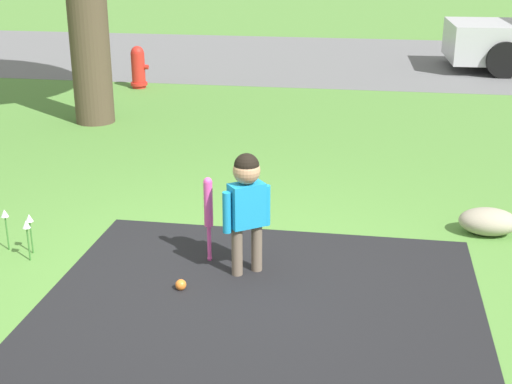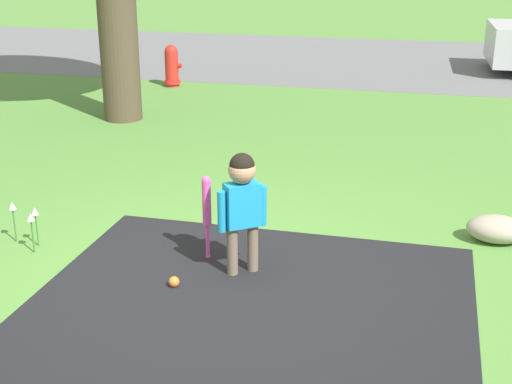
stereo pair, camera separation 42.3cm
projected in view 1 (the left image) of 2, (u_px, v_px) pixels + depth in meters
name	position (u px, v px, depth m)	size (l,w,h in m)	color
ground_plane	(219.00, 281.00, 5.14)	(60.00, 60.00, 0.00)	#518438
street_strip	(324.00, 58.00, 14.31)	(40.00, 6.00, 0.01)	slate
child	(247.00, 197.00, 5.07)	(0.31, 0.26, 0.92)	#6B5B4C
baseball_bat	(208.00, 207.00, 5.32)	(0.07, 0.07, 0.67)	#E54CA5
sports_ball	(181.00, 285.00, 5.00)	(0.08, 0.08, 0.08)	orange
fire_hydrant	(138.00, 67.00, 11.47)	(0.31, 0.27, 0.68)	red
flower_bed	(10.00, 223.00, 5.46)	(0.42, 0.26, 0.34)	#38702D
edging_rock	(488.00, 222.00, 5.91)	(0.48, 0.33, 0.22)	#9E937F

